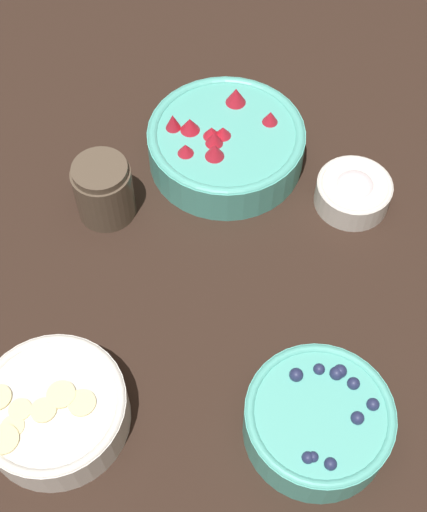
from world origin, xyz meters
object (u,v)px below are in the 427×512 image
(bowl_strawberries, at_px, (226,142))
(bowl_cream, at_px, (353,191))
(bowl_bananas, at_px, (54,409))
(jar_chocolate, at_px, (104,191))
(bowl_blueberries, at_px, (318,420))

(bowl_strawberries, height_order, bowl_cream, bowl_strawberries)
(bowl_strawberries, bearing_deg, bowl_cream, -103.21)
(bowl_strawberries, relative_size, bowl_cream, 2.15)
(bowl_strawberries, bearing_deg, bowl_bananas, 164.25)
(bowl_bananas, xyz_separation_m, jar_chocolate, (0.30, 0.02, 0.01))
(bowl_bananas, bearing_deg, bowl_cream, -38.82)
(bowl_bananas, height_order, jar_chocolate, jar_chocolate)
(bowl_strawberries, xyz_separation_m, bowl_blueberries, (-0.38, -0.17, -0.00))
(bowl_blueberries, relative_size, bowl_cream, 1.60)
(bowl_strawberries, bearing_deg, bowl_blueberries, -155.54)
(bowl_strawberries, distance_m, bowl_cream, 0.19)
(bowl_blueberries, height_order, bowl_bananas, bowl_blueberries)
(bowl_blueberries, distance_m, bowl_bananas, 0.29)
(bowl_blueberries, height_order, jar_chocolate, jar_chocolate)
(bowl_strawberries, height_order, bowl_blueberries, bowl_strawberries)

